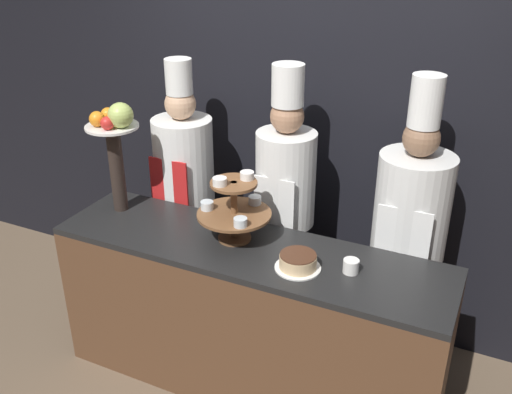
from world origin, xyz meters
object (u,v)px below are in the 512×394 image
fruit_pedestal (116,137)px  chef_left (185,184)px  chef_center_left (285,200)px  tiered_stand (234,208)px  cake_round (298,262)px  chef_center_right (409,230)px  cup_white (351,266)px

fruit_pedestal → chef_left: bearing=65.8°
chef_center_left → tiered_stand: bearing=-104.7°
cake_round → chef_center_right: (0.43, 0.56, -0.00)m
cup_white → chef_center_right: size_ratio=0.04×
cake_round → chef_center_right: 0.70m
fruit_pedestal → chef_center_left: chef_center_left is taller
cake_round → chef_center_right: size_ratio=0.13×
tiered_stand → cake_round: (0.42, -0.13, -0.15)m
chef_center_left → chef_left: bearing=-180.0°
cup_white → chef_center_left: bearing=139.0°
cup_white → chef_center_right: chef_center_right is taller
chef_left → cake_round: bearing=-29.3°
chef_left → chef_center_right: chef_center_right is taller
cup_white → chef_left: (-1.24, 0.48, 0.00)m
chef_left → chef_center_right: bearing=-0.0°
cup_white → fruit_pedestal: bearing=176.9°
tiered_stand → cup_white: (0.66, -0.05, -0.15)m
cup_white → chef_left: chef_left is taller
cup_white → chef_center_left: 0.73m
tiered_stand → cake_round: size_ratio=1.72×
chef_center_right → cup_white: bearing=-110.8°
tiered_stand → chef_left: size_ratio=0.23×
cup_white → chef_left: size_ratio=0.04×
chef_center_right → cake_round: bearing=-127.5°
fruit_pedestal → chef_center_left: 1.04m
cake_round → cup_white: size_ratio=2.95×
fruit_pedestal → chef_center_right: chef_center_right is taller
tiered_stand → chef_center_right: bearing=27.0°
tiered_stand → cup_white: tiered_stand is taller
chef_center_left → chef_center_right: size_ratio=0.99×
fruit_pedestal → chef_left: (0.18, 0.40, -0.42)m
tiered_stand → chef_center_left: bearing=75.3°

